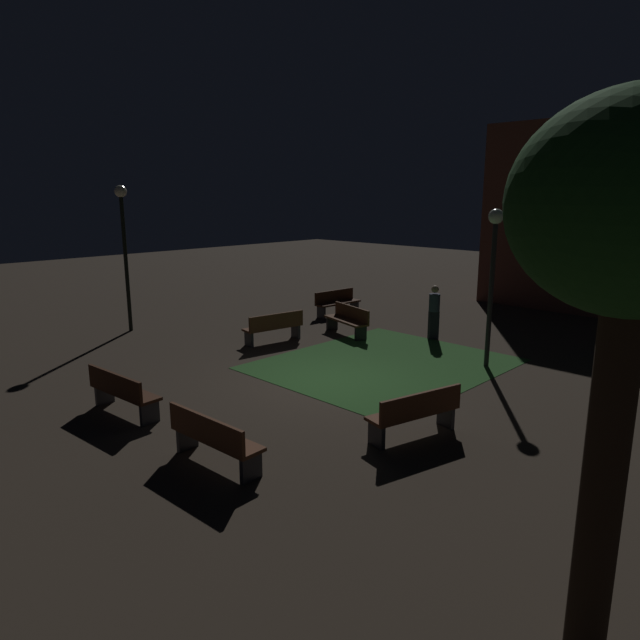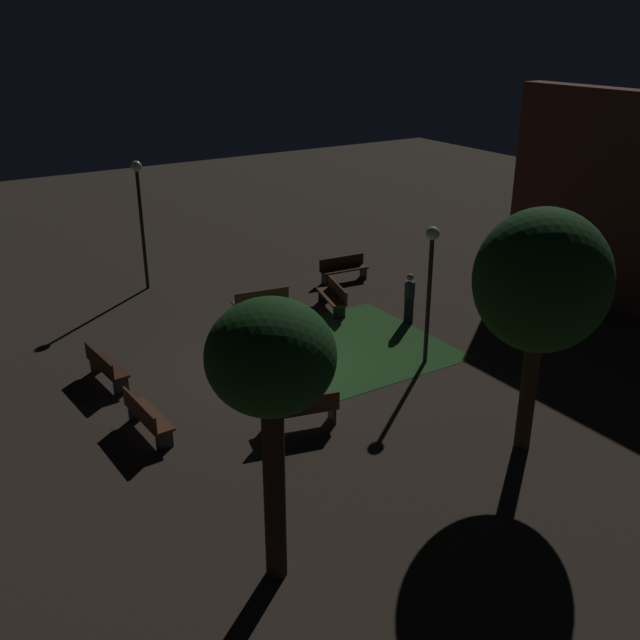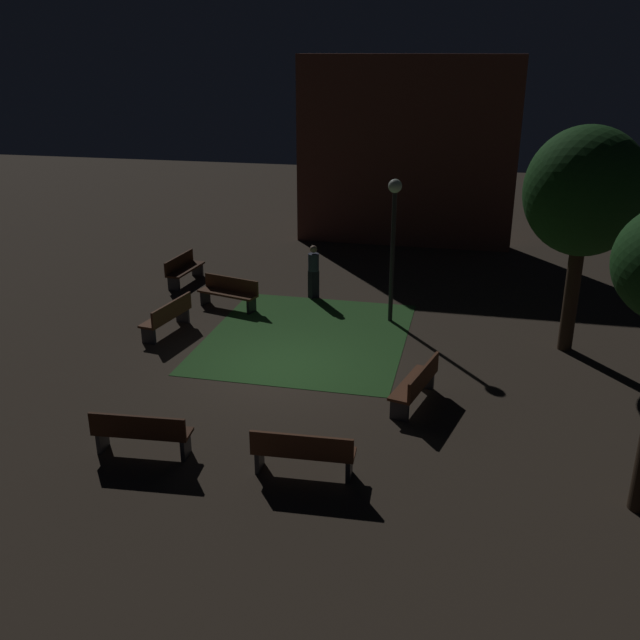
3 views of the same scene
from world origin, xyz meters
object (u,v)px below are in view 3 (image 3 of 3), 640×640
object	(u,v)px
bench_path_side	(183,268)
bench_back_row	(303,451)
bench_lawn_edge	(229,292)
pedestrian	(314,270)
bench_front_right	(168,316)
lamp_post_path_center	(394,225)
bench_by_lamp	(417,383)
bench_front_left	(141,432)
tree_tall_center	(585,193)

from	to	relation	value
bench_path_side	bench_back_row	bearing A→B (deg)	-56.94
bench_lawn_edge	pedestrian	size ratio (longest dim) A/B	1.16
bench_front_right	bench_path_side	size ratio (longest dim) A/B	1.01
bench_back_row	lamp_post_path_center	world-z (taller)	lamp_post_path_center
bench_path_side	pedestrian	size ratio (longest dim) A/B	1.14
bench_back_row	bench_by_lamp	bearing A→B (deg)	61.67
bench_path_side	bench_lawn_edge	distance (m)	2.89
bench_front_left	bench_back_row	world-z (taller)	same
bench_back_row	bench_front_right	xyz separation A→B (m)	(-5.04, 5.66, 0.00)
bench_path_side	bench_lawn_edge	xyz separation A→B (m)	(2.20, -1.88, 0.00)
tree_tall_center	bench_back_row	bearing A→B (deg)	-126.09
tree_tall_center	lamp_post_path_center	bearing A→B (deg)	167.64
bench_front_left	bench_lawn_edge	size ratio (longest dim) A/B	0.98
bench_path_side	pedestrian	distance (m)	4.40
bench_back_row	lamp_post_path_center	bearing A→B (deg)	86.29
bench_lawn_edge	pedestrian	bearing A→B (deg)	32.56
bench_by_lamp	bench_path_side	xyz separation A→B (m)	(-8.01, 6.64, 0.00)
bench_by_lamp	tree_tall_center	world-z (taller)	tree_tall_center
bench_lawn_edge	lamp_post_path_center	world-z (taller)	lamp_post_path_center
bench_back_row	bench_lawn_edge	world-z (taller)	same
bench_front_right	bench_front_left	bearing A→B (deg)	-70.50
tree_tall_center	lamp_post_path_center	world-z (taller)	tree_tall_center
bench_front_right	tree_tall_center	xyz separation A→B (m)	(10.03, 1.18, 3.41)
bench_front_right	bench_lawn_edge	size ratio (longest dim) A/B	0.99
bench_by_lamp	tree_tall_center	size ratio (longest dim) A/B	0.34
bench_front_right	tree_tall_center	bearing A→B (deg)	6.73
bench_by_lamp	bench_lawn_edge	world-z (taller)	same
bench_front_right	bench_lawn_edge	bearing A→B (deg)	67.89
bench_front_left	bench_front_right	world-z (taller)	same
bench_front_left	lamp_post_path_center	xyz separation A→B (m)	(3.54, 7.83, 2.21)
bench_front_right	pedestrian	bearing A→B (deg)	49.51
bench_front_left	bench_by_lamp	bearing A→B (deg)	33.38
bench_back_row	pedestrian	world-z (taller)	pedestrian
bench_by_lamp	bench_lawn_edge	distance (m)	7.52
lamp_post_path_center	pedestrian	world-z (taller)	lamp_post_path_center
bench_by_lamp	bench_lawn_edge	xyz separation A→B (m)	(-5.82, 4.76, 0.00)
lamp_post_path_center	bench_front_right	bearing A→B (deg)	-158.66
bench_by_lamp	tree_tall_center	xyz separation A→B (m)	(3.32, 3.75, 3.41)
bench_front_left	bench_path_side	world-z (taller)	same
bench_back_row	tree_tall_center	world-z (taller)	tree_tall_center
bench_path_side	bench_lawn_edge	size ratio (longest dim) A/B	0.98
lamp_post_path_center	tree_tall_center	bearing A→B (deg)	-12.36
bench_by_lamp	bench_path_side	distance (m)	10.41
bench_path_side	bench_front_left	bearing A→B (deg)	-71.25
pedestrian	bench_front_left	bearing A→B (deg)	-96.49
bench_front_right	bench_path_side	distance (m)	4.28
bench_lawn_edge	lamp_post_path_center	size ratio (longest dim) A/B	0.48
bench_front_right	tree_tall_center	world-z (taller)	tree_tall_center
bench_path_side	lamp_post_path_center	xyz separation A→B (m)	(6.85, -1.91, 2.21)
bench_by_lamp	bench_path_side	world-z (taller)	same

